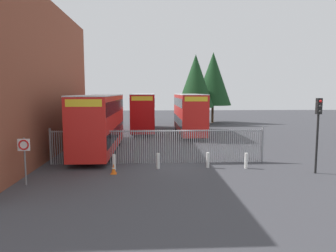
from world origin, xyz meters
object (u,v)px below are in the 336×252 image
at_px(double_decker_bus_near_gate, 100,121).
at_px(speed_limit_sign_post, 24,150).
at_px(bollard_far_right, 246,161).
at_px(double_decker_bus_behind_fence_left, 189,112).
at_px(double_decker_bus_behind_fence_right, 144,111).
at_px(bollard_near_left, 114,162).
at_px(traffic_cone_by_gate, 114,169).
at_px(traffic_light_kerbside, 318,122).
at_px(bollard_near_right, 208,160).
at_px(bollard_center_front, 158,161).

distance_m(double_decker_bus_near_gate, speed_limit_sign_post, 8.59).
bearing_deg(bollard_far_right, double_decker_bus_near_gate, 150.66).
bearing_deg(double_decker_bus_behind_fence_left, double_decker_bus_behind_fence_right, 150.56).
distance_m(bollard_near_left, speed_limit_sign_post, 5.07).
relative_size(traffic_cone_by_gate, traffic_light_kerbside, 0.14).
xyz_separation_m(double_decker_bus_behind_fence_left, bollard_near_right, (-0.64, -15.07, -1.95)).
bearing_deg(traffic_cone_by_gate, double_decker_bus_behind_fence_right, 86.40).
height_order(double_decker_bus_behind_fence_right, bollard_near_right, double_decker_bus_behind_fence_right).
bearing_deg(bollard_far_right, speed_limit_sign_post, -166.96).
relative_size(double_decker_bus_behind_fence_left, traffic_cone_by_gate, 18.32).
bearing_deg(bollard_far_right, bollard_center_front, 177.76).
bearing_deg(double_decker_bus_behind_fence_right, double_decker_bus_near_gate, -103.18).
bearing_deg(double_decker_bus_behind_fence_right, bollard_near_left, -94.02).
bearing_deg(traffic_cone_by_gate, speed_limit_sign_post, -155.06).
distance_m(speed_limit_sign_post, traffic_light_kerbside, 15.79).
xyz_separation_m(double_decker_bus_behind_fence_right, bollard_far_right, (6.71, -18.20, -1.95)).
bearing_deg(bollard_near_right, double_decker_bus_near_gate, 145.06).
distance_m(double_decker_bus_near_gate, bollard_center_front, 7.07).
bearing_deg(double_decker_bus_behind_fence_right, speed_limit_sign_post, -104.22).
bearing_deg(traffic_light_kerbside, bollard_near_right, 164.86).
xyz_separation_m(bollard_near_right, traffic_cone_by_gate, (-5.61, -1.15, -0.19)).
bearing_deg(traffic_cone_by_gate, bollard_near_left, 95.23).
bearing_deg(double_decker_bus_behind_fence_left, traffic_cone_by_gate, -111.08).
relative_size(bollard_near_right, bollard_far_right, 1.00).
xyz_separation_m(bollard_near_left, traffic_light_kerbside, (11.63, -1.31, 2.51)).
relative_size(bollard_far_right, speed_limit_sign_post, 0.40).
height_order(bollard_center_front, bollard_far_right, same).
bearing_deg(bollard_center_front, speed_limit_sign_post, -155.80).
distance_m(bollard_far_right, speed_limit_sign_post, 12.42).
height_order(double_decker_bus_behind_fence_right, bollard_near_left, double_decker_bus_behind_fence_right).
height_order(bollard_center_front, traffic_light_kerbside, traffic_light_kerbside).
bearing_deg(bollard_center_front, bollard_near_right, 1.36).
relative_size(double_decker_bus_behind_fence_left, double_decker_bus_behind_fence_right, 1.00).
bearing_deg(traffic_cone_by_gate, bollard_far_right, 6.29).
bearing_deg(double_decker_bus_behind_fence_right, traffic_cone_by_gate, -93.60).
bearing_deg(double_decker_bus_behind_fence_left, traffic_light_kerbside, -72.37).
bearing_deg(bollard_far_right, double_decker_bus_behind_fence_right, 110.24).
relative_size(double_decker_bus_near_gate, bollard_near_right, 11.38).
height_order(traffic_cone_by_gate, speed_limit_sign_post, speed_limit_sign_post).
relative_size(speed_limit_sign_post, traffic_light_kerbside, 0.56).
bearing_deg(bollard_near_left, traffic_cone_by_gate, -84.77).
relative_size(double_decker_bus_near_gate, speed_limit_sign_post, 4.50).
relative_size(double_decker_bus_near_gate, bollard_near_left, 11.38).
height_order(double_decker_bus_behind_fence_right, traffic_light_kerbside, double_decker_bus_behind_fence_right).
bearing_deg(traffic_light_kerbside, bollard_center_front, 170.33).
distance_m(double_decker_bus_behind_fence_left, traffic_cone_by_gate, 17.52).
xyz_separation_m(traffic_cone_by_gate, traffic_light_kerbside, (11.55, -0.45, 2.70)).
xyz_separation_m(bollard_near_left, speed_limit_sign_post, (-4.04, -2.78, 1.30)).
relative_size(double_decker_bus_near_gate, bollard_center_front, 11.38).
relative_size(double_decker_bus_behind_fence_left, bollard_center_front, 11.38).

